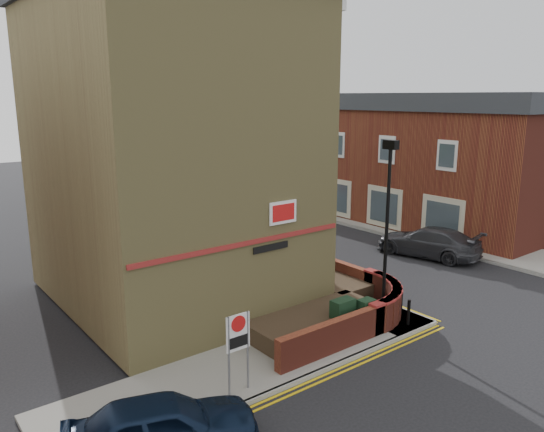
{
  "coord_description": "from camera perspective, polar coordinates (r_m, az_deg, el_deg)",
  "views": [
    {
      "loc": [
        -12.16,
        -10.1,
        7.82
      ],
      "look_at": [
        -1.14,
        4.0,
        3.76
      ],
      "focal_mm": 35.0,
      "sensor_mm": 36.0,
      "label": 1
    }
  ],
  "objects": [
    {
      "name": "pavement_far",
      "position": [
        35.03,
        9.21,
        -0.19
      ],
      "size": [
        4.0,
        40.0,
        0.12
      ],
      "primitive_type": "cube",
      "color": "gray",
      "rests_on": "ground"
    },
    {
      "name": "tree_near",
      "position": [
        28.16,
        -7.61,
        6.31
      ],
      "size": [
        3.64,
        3.65,
        6.7
      ],
      "color": "#382B1E",
      "rests_on": "pavement_main"
    },
    {
      "name": "traffic_light_assembly",
      "position": [
        38.33,
        -15.39,
        4.76
      ],
      "size": [
        0.2,
        0.16,
        4.2
      ],
      "color": "black",
      "rests_on": "pavement_main"
    },
    {
      "name": "tree_far",
      "position": [
        42.67,
        -18.73,
        8.2
      ],
      "size": [
        3.81,
        3.81,
        7.0
      ],
      "color": "#382B1E",
      "rests_on": "pavement_main"
    },
    {
      "name": "yellow_lines_main",
      "position": [
        31.3,
        -7.21,
        -1.79
      ],
      "size": [
        0.28,
        32.0,
        0.01
      ],
      "primitive_type": "cube",
      "color": "gold",
      "rests_on": "ground"
    },
    {
      "name": "yellow_lines_side",
      "position": [
        15.26,
        3.0,
        -18.03
      ],
      "size": [
        13.0,
        0.28,
        0.01
      ],
      "primitive_type": "cube",
      "color": "gold",
      "rests_on": "ground"
    },
    {
      "name": "kerb_main_near",
      "position": [
        31.16,
        -7.61,
        -1.76
      ],
      "size": [
        0.15,
        32.0,
        0.12
      ],
      "primitive_type": "cube",
      "color": "gray",
      "rests_on": "ground"
    },
    {
      "name": "zone_sign",
      "position": [
        14.2,
        -3.66,
        -13.02
      ],
      "size": [
        0.72,
        0.07,
        2.2
      ],
      "color": "slate",
      "rests_on": "pavement_corner"
    },
    {
      "name": "grey_car_far",
      "position": [
        27.49,
        16.42,
        -2.67
      ],
      "size": [
        3.16,
        5.47,
        1.49
      ],
      "primitive_type": "imported",
      "rotation": [
        0.0,
        0.0,
        3.36
      ],
      "color": "#303136",
      "rests_on": "ground"
    },
    {
      "name": "silver_car_near",
      "position": [
        29.8,
        -4.87,
        -1.07
      ],
      "size": [
        3.16,
        4.57,
        1.43
      ],
      "primitive_type": "imported",
      "rotation": [
        0.0,
        0.0,
        0.42
      ],
      "color": "#95969C",
      "rests_on": "ground"
    },
    {
      "name": "red_car_main",
      "position": [
        34.75,
        -9.05,
        0.83
      ],
      "size": [
        4.35,
        5.74,
        1.45
      ],
      "primitive_type": "imported",
      "rotation": [
        0.0,
        0.0,
        0.43
      ],
      "color": "maroon",
      "rests_on": "ground"
    },
    {
      "name": "corner_building",
      "position": [
        20.42,
        -10.85,
        8.08
      ],
      "size": [
        8.95,
        10.4,
        13.6
      ],
      "color": "#9D8F53",
      "rests_on": "ground"
    },
    {
      "name": "bollard_near",
      "position": [
        19.06,
        14.48,
        -10.01
      ],
      "size": [
        0.11,
        0.11,
        0.9
      ],
      "primitive_type": "cylinder",
      "color": "black",
      "rests_on": "pavement_corner"
    },
    {
      "name": "tree_mid",
      "position": [
        35.22,
        -14.33,
        8.11
      ],
      "size": [
        4.03,
        4.03,
        7.42
      ],
      "color": "#382B1E",
      "rests_on": "pavement_main"
    },
    {
      "name": "kerb_side",
      "position": [
        15.4,
        2.36,
        -17.49
      ],
      "size": [
        13.0,
        0.15,
        0.12
      ],
      "primitive_type": "cube",
      "color": "gray",
      "rests_on": "ground"
    },
    {
      "name": "pavement_main",
      "position": [
        30.69,
        -9.22,
        -2.04
      ],
      "size": [
        2.0,
        32.0,
        0.12
      ],
      "primitive_type": "cube",
      "color": "gray",
      "rests_on": "ground"
    },
    {
      "name": "bollard_far",
      "position": [
        19.95,
        13.71,
        -8.91
      ],
      "size": [
        0.11,
        0.11,
        0.9
      ],
      "primitive_type": "cylinder",
      "color": "black",
      "rests_on": "pavement_corner"
    },
    {
      "name": "kerb_main_far",
      "position": [
        33.62,
        6.88,
        -0.67
      ],
      "size": [
        0.15,
        40.0,
        0.12
      ],
      "primitive_type": "cube",
      "color": "gray",
      "rests_on": "ground"
    },
    {
      "name": "utility_cabinet_large",
      "position": [
        17.92,
        7.59,
        -10.69
      ],
      "size": [
        0.8,
        0.45,
        1.2
      ],
      "primitive_type": "cube",
      "color": "black",
      "rests_on": "pavement_corner"
    },
    {
      "name": "pavement_corner",
      "position": [
        16.42,
        -1.15,
        -15.42
      ],
      "size": [
        13.0,
        3.0,
        0.12
      ],
      "primitive_type": "cube",
      "color": "gray",
      "rests_on": "ground"
    },
    {
      "name": "utility_cabinet_small",
      "position": [
        18.29,
        10.06,
        -10.44
      ],
      "size": [
        0.55,
        0.4,
        1.1
      ],
      "primitive_type": "cube",
      "color": "black",
      "rests_on": "pavement_corner"
    },
    {
      "name": "silver_car_far",
      "position": [
        36.19,
        1.66,
        1.41
      ],
      "size": [
        2.77,
        4.38,
        1.39
      ],
      "primitive_type": "imported",
      "rotation": [
        0.0,
        0.0,
        2.84
      ],
      "color": "#BABEC3",
      "rests_on": "ground"
    },
    {
      "name": "far_terrace_cream",
      "position": [
        55.12,
        -9.09,
        8.69
      ],
      "size": [
        5.4,
        12.4,
        8.0
      ],
      "color": "#BAB09A",
      "rests_on": "ground"
    },
    {
      "name": "far_terrace",
      "position": [
        38.2,
        6.55,
        7.01
      ],
      "size": [
        5.4,
        30.4,
        8.0
      ],
      "color": "maroon",
      "rests_on": "ground"
    },
    {
      "name": "ground",
      "position": [
        17.63,
        11.32,
        -13.81
      ],
      "size": [
        120.0,
        120.0,
        0.0
      ],
      "primitive_type": "plane",
      "color": "black",
      "rests_on": "ground"
    },
    {
      "name": "lamppost",
      "position": [
        18.36,
        12.22,
        -1.63
      ],
      "size": [
        0.25,
        0.5,
        6.3
      ],
      "color": "black",
      "rests_on": "pavement_corner"
    },
    {
      "name": "garden_wall",
      "position": [
        19.18,
        5.57,
        -11.35
      ],
      "size": [
        6.8,
        6.0,
        1.2
      ],
      "primitive_type": null,
      "color": "maroon",
      "rests_on": "ground"
    },
    {
      "name": "navy_hatchback",
      "position": [
        12.74,
        -11.7,
        -21.35
      ],
      "size": [
        4.59,
        2.96,
        1.45
      ],
      "primitive_type": "imported",
      "rotation": [
        0.0,
        0.0,
        1.25
      ],
      "color": "black",
      "rests_on": "ground"
    }
  ]
}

